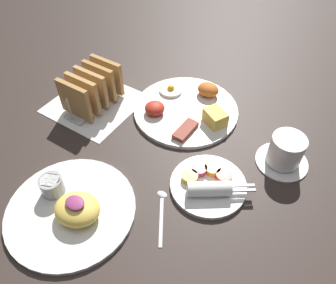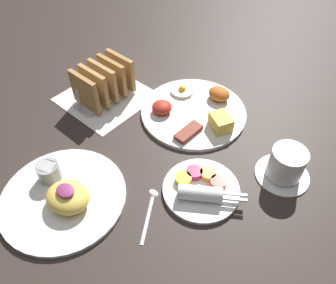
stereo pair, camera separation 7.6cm
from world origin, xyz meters
The scene contains 8 objects.
ground_plane centered at (0.00, 0.00, 0.00)m, with size 3.00×3.00×0.00m, color #332823.
napkin_flat centered at (-0.23, 0.08, 0.00)m, with size 0.22×0.22×0.00m.
plate_breakfast centered at (0.01, 0.19, 0.01)m, with size 0.28×0.28×0.05m.
plate_condiments centered at (0.17, 0.00, 0.01)m, with size 0.18×0.17×0.04m.
plate_foreground centered at (-0.04, -0.20, 0.01)m, with size 0.26×0.26×0.06m.
toast_rack centered at (-0.23, 0.08, 0.05)m, with size 0.10×0.18×0.10m.
coffee_cup centered at (0.28, 0.15, 0.04)m, with size 0.12×0.12×0.08m.
teaspoon centered at (0.11, -0.10, 0.00)m, with size 0.08×0.11×0.01m.
Camera 1 is at (0.32, -0.40, 0.59)m, focal length 35.00 mm.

